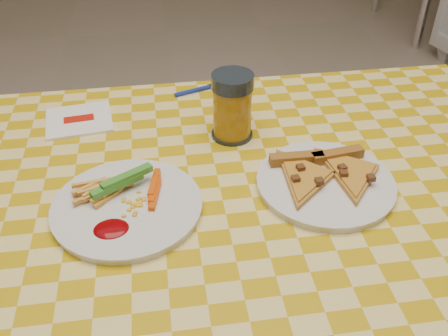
{
  "coord_description": "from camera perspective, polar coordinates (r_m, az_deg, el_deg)",
  "views": [
    {
      "loc": [
        -0.09,
        -0.64,
        1.31
      ],
      "look_at": [
        0.01,
        0.06,
        0.78
      ],
      "focal_mm": 40.0,
      "sensor_mm": 36.0,
      "label": 1
    }
  ],
  "objects": [
    {
      "name": "fork",
      "position": [
        1.17,
        -2.69,
        9.02
      ],
      "size": [
        0.12,
        0.05,
        0.01
      ],
      "rotation": [
        0.0,
        0.0,
        0.34
      ],
      "color": "#162998",
      "rests_on": "table"
    },
    {
      "name": "drink_glass",
      "position": [
        0.98,
        0.96,
        7.01
      ],
      "size": [
        0.08,
        0.08,
        0.13
      ],
      "color": "black",
      "rests_on": "table"
    },
    {
      "name": "plate_left",
      "position": [
        0.84,
        -10.98,
        -4.49
      ],
      "size": [
        0.29,
        0.29,
        0.01
      ],
      "primitive_type": "cylinder",
      "rotation": [
        0.0,
        0.0,
        0.22
      ],
      "color": "white",
      "rests_on": "table"
    },
    {
      "name": "pizza_slices",
      "position": [
        0.89,
        11.47,
        -0.49
      ],
      "size": [
        0.22,
        0.2,
        0.02
      ],
      "color": "#B47337",
      "rests_on": "plate_right"
    },
    {
      "name": "napkin",
      "position": [
        1.1,
        -16.24,
        5.29
      ],
      "size": [
        0.15,
        0.14,
        0.01
      ],
      "rotation": [
        0.0,
        0.0,
        0.12
      ],
      "color": "white",
      "rests_on": "table"
    },
    {
      "name": "plate_right",
      "position": [
        0.89,
        11.48,
        -1.81
      ],
      "size": [
        0.26,
        0.26,
        0.01
      ],
      "primitive_type": "cylinder",
      "rotation": [
        0.0,
        0.0,
        0.11
      ],
      "color": "white",
      "rests_on": "table"
    },
    {
      "name": "fries_veggies",
      "position": [
        0.84,
        -11.68,
        -3.03
      ],
      "size": [
        0.17,
        0.16,
        0.04
      ],
      "color": "#E19847",
      "rests_on": "plate_left"
    },
    {
      "name": "table",
      "position": [
        0.9,
        -0.14,
        -7.25
      ],
      "size": [
        1.28,
        0.88,
        0.76
      ],
      "color": "silver",
      "rests_on": "ground"
    }
  ]
}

